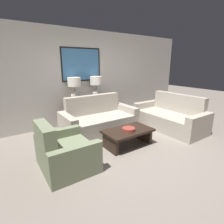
{
  "coord_description": "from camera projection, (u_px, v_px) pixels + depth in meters",
  "views": [
    {
      "loc": [
        -2.17,
        -2.34,
        1.74
      ],
      "look_at": [
        0.03,
        0.87,
        0.65
      ],
      "focal_mm": 28.0,
      "sensor_mm": 36.0,
      "label": 1
    }
  ],
  "objects": [
    {
      "name": "decorative_bowl",
      "position": [
        129.0,
        129.0,
        3.67
      ],
      "size": [
        0.27,
        0.27,
        0.07
      ],
      "color": "#93382D",
      "rests_on": "coffee_table"
    },
    {
      "name": "coffee_table",
      "position": [
        128.0,
        134.0,
        3.77
      ],
      "size": [
        1.05,
        0.61,
        0.36
      ],
      "color": "black",
      "rests_on": "ground_plane"
    },
    {
      "name": "table_lamp_left",
      "position": [
        74.0,
        86.0,
        4.72
      ],
      "size": [
        0.35,
        0.35,
        0.63
      ],
      "color": "silver",
      "rests_on": "console_table"
    },
    {
      "name": "couch_by_side",
      "position": [
        170.0,
        117.0,
        4.81
      ],
      "size": [
        0.92,
        1.91,
        0.92
      ],
      "color": "#ADA393",
      "rests_on": "ground_plane"
    },
    {
      "name": "console_table",
      "position": [
        87.0,
        112.0,
        5.11
      ],
      "size": [
        1.21,
        0.39,
        0.74
      ],
      "color": "#332319",
      "rests_on": "ground_plane"
    },
    {
      "name": "ground_plane",
      "position": [
        135.0,
        153.0,
        3.51
      ],
      "size": [
        20.0,
        20.0,
        0.0
      ],
      "primitive_type": "plane",
      "color": "slate"
    },
    {
      "name": "armchair_near_back_wall",
      "position": [
        64.0,
        153.0,
        2.95
      ],
      "size": [
        0.84,
        0.98,
        0.84
      ],
      "color": "#707A5B",
      "rests_on": "ground_plane"
    },
    {
      "name": "couch_by_back_wall",
      "position": [
        99.0,
        120.0,
        4.57
      ],
      "size": [
        1.91,
        0.92,
        0.92
      ],
      "color": "#ADA393",
      "rests_on": "ground_plane"
    },
    {
      "name": "back_wall",
      "position": [
        81.0,
        78.0,
        5.07
      ],
      "size": [
        7.81,
        0.12,
        2.65
      ],
      "color": "beige",
      "rests_on": "ground_plane"
    },
    {
      "name": "table_lamp_right",
      "position": [
        96.0,
        84.0,
        5.08
      ],
      "size": [
        0.35,
        0.35,
        0.63
      ],
      "color": "silver",
      "rests_on": "console_table"
    }
  ]
}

